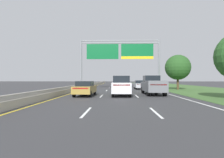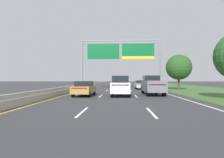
{
  "view_description": "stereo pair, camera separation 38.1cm",
  "coord_description": "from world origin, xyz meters",
  "px_view_note": "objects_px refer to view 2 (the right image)",
  "views": [
    {
      "loc": [
        -0.19,
        1.08,
        1.77
      ],
      "look_at": [
        -0.9,
        24.96,
        1.8
      ],
      "focal_mm": 28.15,
      "sensor_mm": 36.0,
      "label": 1
    },
    {
      "loc": [
        0.19,
        1.09,
        1.77
      ],
      "look_at": [
        -0.9,
        24.96,
        1.8
      ],
      "focal_mm": 28.15,
      "sensor_mm": 36.0,
      "label": 2
    }
  ],
  "objects_px": {
    "overhead_sign_gantry": "(121,54)",
    "car_silver_right_lane_sedan": "(141,85)",
    "pickup_truck_grey": "(152,85)",
    "roadside_tree_mid": "(179,67)",
    "car_gold_left_lane_sedan": "(84,88)",
    "car_white_centre_lane_suv": "(120,86)"
  },
  "relations": [
    {
      "from": "overhead_sign_gantry",
      "to": "car_silver_right_lane_sedan",
      "type": "relative_size",
      "value": 3.42
    },
    {
      "from": "overhead_sign_gantry",
      "to": "pickup_truck_grey",
      "type": "xyz_separation_m",
      "value": [
        3.59,
        -12.68,
        -5.53
      ]
    },
    {
      "from": "overhead_sign_gantry",
      "to": "pickup_truck_grey",
      "type": "bearing_deg",
      "value": -74.19
    },
    {
      "from": "car_silver_right_lane_sedan",
      "to": "roadside_tree_mid",
      "type": "distance_m",
      "value": 7.05
    },
    {
      "from": "overhead_sign_gantry",
      "to": "roadside_tree_mid",
      "type": "distance_m",
      "value": 10.61
    },
    {
      "from": "overhead_sign_gantry",
      "to": "car_gold_left_lane_sedan",
      "type": "distance_m",
      "value": 16.04
    },
    {
      "from": "overhead_sign_gantry",
      "to": "car_gold_left_lane_sedan",
      "type": "height_order",
      "value": "overhead_sign_gantry"
    },
    {
      "from": "pickup_truck_grey",
      "to": "car_silver_right_lane_sedan",
      "type": "xyz_separation_m",
      "value": [
        -0.04,
        11.14,
        -0.26
      ]
    },
    {
      "from": "overhead_sign_gantry",
      "to": "car_white_centre_lane_suv",
      "type": "relative_size",
      "value": 3.2
    },
    {
      "from": "car_silver_right_lane_sedan",
      "to": "car_white_centre_lane_suv",
      "type": "bearing_deg",
      "value": 164.18
    },
    {
      "from": "overhead_sign_gantry",
      "to": "pickup_truck_grey",
      "type": "distance_m",
      "value": 14.3
    },
    {
      "from": "overhead_sign_gantry",
      "to": "roadside_tree_mid",
      "type": "xyz_separation_m",
      "value": [
        9.8,
        -2.9,
        -2.82
      ]
    },
    {
      "from": "overhead_sign_gantry",
      "to": "car_gold_left_lane_sedan",
      "type": "bearing_deg",
      "value": -105.13
    },
    {
      "from": "overhead_sign_gantry",
      "to": "car_white_centre_lane_suv",
      "type": "xyz_separation_m",
      "value": [
        -0.08,
        -14.32,
        -5.51
      ]
    },
    {
      "from": "pickup_truck_grey",
      "to": "car_silver_right_lane_sedan",
      "type": "distance_m",
      "value": 11.14
    },
    {
      "from": "pickup_truck_grey",
      "to": "overhead_sign_gantry",
      "type": "bearing_deg",
      "value": 15.32
    },
    {
      "from": "overhead_sign_gantry",
      "to": "car_gold_left_lane_sedan",
      "type": "relative_size",
      "value": 3.39
    },
    {
      "from": "car_silver_right_lane_sedan",
      "to": "roadside_tree_mid",
      "type": "xyz_separation_m",
      "value": [
        6.25,
        -1.36,
        2.97
      ]
    },
    {
      "from": "overhead_sign_gantry",
      "to": "car_white_centre_lane_suv",
      "type": "distance_m",
      "value": 15.34
    },
    {
      "from": "pickup_truck_grey",
      "to": "car_gold_left_lane_sedan",
      "type": "height_order",
      "value": "pickup_truck_grey"
    },
    {
      "from": "car_silver_right_lane_sedan",
      "to": "pickup_truck_grey",
      "type": "bearing_deg",
      "value": -179.76
    },
    {
      "from": "car_white_centre_lane_suv",
      "to": "roadside_tree_mid",
      "type": "bearing_deg",
      "value": -40.55
    }
  ]
}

